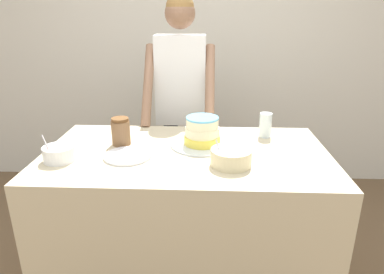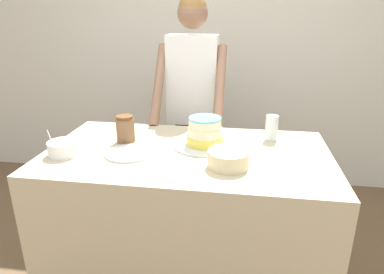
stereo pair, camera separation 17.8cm
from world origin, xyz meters
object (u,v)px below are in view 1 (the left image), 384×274
(ceramic_plate, at_px, (128,156))
(cake, at_px, (202,134))
(drinking_glass, at_px, (265,125))
(stoneware_jar, at_px, (121,131))
(frosting_bowl_pink, at_px, (59,153))
(person_baker, at_px, (181,90))
(frosting_bowl_white, at_px, (231,157))

(ceramic_plate, bearing_deg, cake, 25.83)
(drinking_glass, bearing_deg, stoneware_jar, -168.84)
(frosting_bowl_pink, bearing_deg, person_baker, 58.44)
(cake, distance_m, stoneware_jar, 0.46)
(person_baker, distance_m, frosting_bowl_pink, 1.06)
(frosting_bowl_white, relative_size, stoneware_jar, 1.28)
(person_baker, bearing_deg, stoneware_jar, -113.76)
(frosting_bowl_white, relative_size, drinking_glass, 1.37)
(cake, relative_size, frosting_bowl_pink, 2.26)
(cake, bearing_deg, drinking_glass, 22.56)
(frosting_bowl_white, bearing_deg, person_baker, 108.99)
(drinking_glass, distance_m, ceramic_plate, 0.84)
(frosting_bowl_white, relative_size, ceramic_plate, 0.81)
(frosting_bowl_white, bearing_deg, cake, 119.00)
(cake, relative_size, stoneware_jar, 2.29)
(frosting_bowl_pink, bearing_deg, drinking_glass, 20.15)
(cake, bearing_deg, ceramic_plate, -154.17)
(cake, xyz_separation_m, stoneware_jar, (-0.46, -0.01, 0.01))
(drinking_glass, bearing_deg, frosting_bowl_pink, -159.85)
(person_baker, relative_size, frosting_bowl_white, 8.68)
(cake, relative_size, ceramic_plate, 1.44)
(person_baker, height_order, frosting_bowl_pink, person_baker)
(drinking_glass, relative_size, stoneware_jar, 0.93)
(frosting_bowl_white, xyz_separation_m, ceramic_plate, (-0.53, 0.08, -0.04))
(cake, height_order, frosting_bowl_white, cake)
(person_baker, xyz_separation_m, stoneware_jar, (-0.29, -0.66, -0.09))
(ceramic_plate, relative_size, stoneware_jar, 1.59)
(person_baker, height_order, stoneware_jar, person_baker)
(frosting_bowl_white, bearing_deg, stoneware_jar, 157.21)
(frosting_bowl_white, distance_m, stoneware_jar, 0.66)
(frosting_bowl_white, bearing_deg, drinking_glass, 61.22)
(drinking_glass, height_order, stoneware_jar, stoneware_jar)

